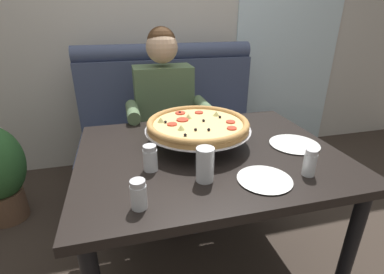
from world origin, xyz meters
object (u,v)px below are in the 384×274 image
Objects in this scene: plate_near_right at (265,178)px; patio_chair at (234,81)px; booth_bench at (173,139)px; shaker_pepper_flakes at (150,160)px; shaker_parmesan at (139,196)px; dining_table at (208,167)px; pizza at (198,125)px; diner_main at (167,114)px; drinking_glass at (205,167)px; shaker_oregano at (309,164)px; plate_near_left at (294,143)px.

plate_near_right is 2.84m from patio_chair.
booth_bench is 12.97× the size of shaker_pepper_flakes.
patio_chair is (1.40, 2.46, -0.27)m from shaker_pepper_flakes.
shaker_pepper_flakes is at bearing 74.53° from shaker_parmesan.
pizza is at bearing 110.21° from dining_table.
booth_bench reaches higher than patio_chair.
shaker_pepper_flakes is 0.25m from shaker_parmesan.
diner_main reaches higher than shaker_parmesan.
drinking_glass is 2.87m from patio_chair.
pizza is at bearing 79.29° from drinking_glass.
patio_chair is (1.11, 1.41, 0.13)m from booth_bench.
shaker_oregano is at bearing 3.66° from shaker_parmesan.
plate_near_left is (0.43, -0.04, 0.10)m from dining_table.
shaker_parmesan is 0.43× the size of plate_near_left.
diner_main is 2.07m from patio_chair.
plate_near_right is (0.22, -0.98, 0.04)m from diner_main.
booth_bench is at bearing 74.62° from shaker_parmesan.
booth_bench reaches higher than plate_near_right.
patio_chair is (1.20, 1.67, -0.19)m from diner_main.
booth_bench is 10.38× the size of drinking_glass.
pizza is 2.56m from patio_chair.
diner_main is (-0.09, -0.27, 0.31)m from booth_bench.
plate_near_left is (0.43, -0.99, 0.36)m from booth_bench.
booth_bench is at bearing 85.46° from drinking_glass.
plate_near_left is 0.40m from plate_near_right.
plate_near_right is 0.24m from drinking_glass.
shaker_parmesan is 0.12× the size of patio_chair.
pizza is (-0.03, -0.86, 0.45)m from booth_bench.
shaker_parmesan reaches higher than plate_near_left.
drinking_glass is (-0.42, 0.07, 0.01)m from shaker_oregano.
shaker_pepper_flakes is at bearing -119.62° from patio_chair.
plate_near_right is at bearing -24.64° from shaker_pepper_flakes.
pizza is (-0.03, 0.09, 0.19)m from dining_table.
dining_table is at bearing 44.60° from shaker_parmesan.
plate_near_right is 0.25× the size of patio_chair.
pizza is 2.12× the size of plate_near_left.
pizza is at bearing 112.95° from plate_near_right.
pizza is at bearing 37.24° from shaker_pepper_flakes.
shaker_parmesan is 0.49m from plate_near_right.
plate_near_right is 1.55× the size of drinking_glass.
pizza is 2.40× the size of plate_near_right.
dining_table is 0.47m from shaker_oregano.
plate_near_left is (0.79, 0.31, -0.03)m from shaker_parmesan.
shaker_parmesan is at bearing -104.46° from diner_main.
shaker_pepper_flakes is at bearing -159.35° from dining_table.
drinking_glass is (0.20, -0.13, 0.01)m from shaker_pepper_flakes.
shaker_oregano is 0.46× the size of plate_near_left.
dining_table is (0.00, -0.94, 0.26)m from booth_bench.
drinking_glass is at bearing -90.20° from diner_main.
shaker_oregano is (0.36, -0.39, -0.06)m from pizza.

